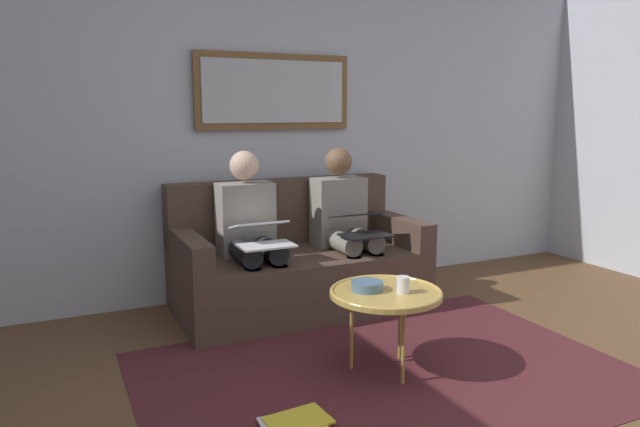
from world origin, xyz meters
TOP-DOWN VIEW (x-y plane):
  - wall_rear at (0.00, -2.60)m, footprint 6.00×0.12m
  - area_rug at (0.00, -0.85)m, footprint 2.60×1.80m
  - couch at (0.00, -2.12)m, footprint 1.73×0.90m
  - framed_mirror at (0.00, -2.51)m, footprint 1.22×0.05m
  - coffee_table at (-0.01, -0.90)m, footprint 0.61×0.61m
  - cup at (-0.08, -0.84)m, footprint 0.07×0.07m
  - bowl at (0.07, -0.96)m, footprint 0.17×0.17m
  - person_left at (-0.36, -2.05)m, footprint 0.38×0.58m
  - laptop_black at (-0.36, -1.81)m, footprint 0.33×0.36m
  - person_right at (0.36, -2.05)m, footprint 0.38×0.58m
  - laptop_white at (0.36, -1.81)m, footprint 0.35×0.35m
  - magazine_stack at (0.66, -0.56)m, footprint 0.32×0.22m

SIDE VIEW (x-z plane):
  - area_rug at x=0.00m, z-range 0.00..0.01m
  - magazine_stack at x=0.66m, z-range 0.00..0.04m
  - couch at x=0.00m, z-range -0.14..0.76m
  - coffee_table at x=-0.01m, z-range 0.21..0.67m
  - bowl at x=0.07m, z-range 0.45..0.50m
  - cup at x=-0.08m, z-range 0.45..0.54m
  - person_left at x=-0.36m, z-range 0.04..1.18m
  - person_right at x=0.36m, z-range 0.04..1.18m
  - laptop_white at x=0.36m, z-range 0.55..0.70m
  - laptop_black at x=-0.36m, z-range 0.56..0.71m
  - wall_rear at x=0.00m, z-range 0.00..2.60m
  - framed_mirror at x=0.00m, z-range 1.27..1.83m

